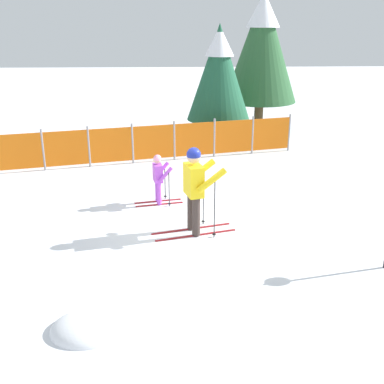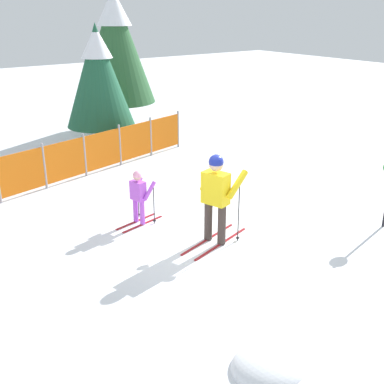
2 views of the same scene
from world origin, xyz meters
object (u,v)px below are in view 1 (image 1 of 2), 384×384
skier_adult (195,183)px  skier_child (159,175)px  conifer_far (262,45)px  safety_fence (154,142)px  conifer_near (219,71)px

skier_adult → skier_child: size_ratio=1.51×
conifer_far → skier_adult: bearing=-106.9°
conifer_far → safety_fence: bearing=-132.2°
skier_child → conifer_far: conifer_far is taller
safety_fence → conifer_far: conifer_far is taller
skier_adult → conifer_near: size_ratio=0.46×
conifer_far → conifer_near: (-1.70, -2.06, -0.67)m
skier_adult → conifer_far: size_ratio=0.36×
skier_adult → safety_fence: bearing=85.7°
skier_adult → safety_fence: 5.01m
conifer_far → conifer_near: conifer_far is taller
conifer_far → conifer_near: bearing=-129.5°
safety_fence → conifer_far: (3.75, 4.13, 2.44)m
safety_fence → conifer_near: bearing=45.3°
skier_adult → conifer_far: (2.74, 9.01, 1.97)m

